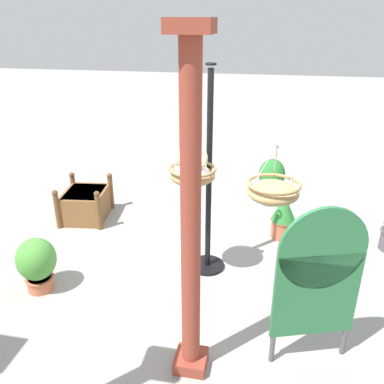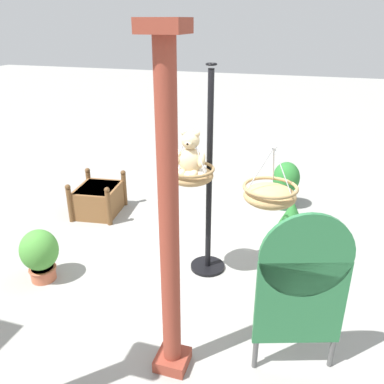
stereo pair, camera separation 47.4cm
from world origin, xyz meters
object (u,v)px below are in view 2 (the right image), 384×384
Objects in this scene: display_pole_central at (209,212)px; greenhouse_pillar_left at (169,230)px; hanging_basket_with_teddy at (191,174)px; potted_plant_tall_leafy at (40,254)px; teddy_bear at (190,156)px; display_sign_board at (303,284)px; potted_plant_conical_shrub at (291,221)px; hanging_basket_left_high at (270,194)px; wooden_planter_box at (99,199)px; potted_plant_trailing_ivy at (286,183)px.

greenhouse_pillar_left is (-0.11, 1.63, 0.64)m from display_pole_central.
hanging_basket_with_teddy is 2.10m from potted_plant_tall_leafy.
teddy_bear reaches higher than potted_plant_tall_leafy.
greenhouse_pillar_left is at bearing 93.70° from display_pole_central.
display_sign_board is at bearing 141.40° from hanging_basket_with_teddy.
display_sign_board is (-1.18, 1.31, 0.13)m from display_pole_central.
hanging_basket_left_high is at bearing 80.87° from potted_plant_conical_shrub.
teddy_bear is at bearing -3.88° from hanging_basket_left_high.
wooden_planter_box is at bearing -34.89° from display_sign_board.
greenhouse_pillar_left is at bearing 100.47° from hanging_basket_with_teddy.
display_sign_board is (-0.43, 0.98, -0.36)m from hanging_basket_left_high.
potted_plant_tall_leafy is 0.84× the size of potted_plant_trailing_ivy.
wooden_planter_box is at bearing -32.73° from teddy_bear.
greenhouse_pillar_left is 1.23m from display_sign_board.
greenhouse_pillar_left reaches higher than hanging_basket_left_high.
potted_plant_trailing_ivy is (0.19, -1.19, 0.10)m from potted_plant_conical_shrub.
potted_plant_trailing_ivy reaches higher than wooden_planter_box.
display_pole_central reaches higher than display_sign_board.
greenhouse_pillar_left is 3.99m from potted_plant_trailing_ivy.
display_pole_central reaches higher than hanging_basket_left_high.
display_pole_central is 1.76m from greenhouse_pillar_left.
teddy_bear is at bearing 90.00° from hanging_basket_with_teddy.
greenhouse_pillar_left reaches higher than potted_plant_trailing_ivy.
hanging_basket_left_high is at bearing -66.33° from display_sign_board.
potted_plant_tall_leafy is (1.89, 0.85, -0.44)m from display_pole_central.
teddy_bear is at bearing -37.96° from display_sign_board.
potted_plant_tall_leafy is at bearing 24.15° from display_pole_central.
greenhouse_pillar_left reaches higher than wooden_planter_box.
display_pole_central is 0.64m from hanging_basket_with_teddy.
teddy_bear is 0.96m from hanging_basket_left_high.
hanging_basket_left_high reaches higher than potted_plant_conical_shrub.
greenhouse_pillar_left reaches higher than potted_plant_tall_leafy.
potted_plant_trailing_ivy is at bearing -83.30° from display_sign_board.
display_sign_board is (-0.22, 2.29, 0.59)m from potted_plant_conical_shrub.
potted_plant_trailing_ivy is at bearing -110.86° from hanging_basket_with_teddy.
teddy_bear reaches higher than hanging_basket_left_high.
hanging_basket_with_teddy is (0.15, 0.25, 0.57)m from display_pole_central.
greenhouse_pillar_left is 3.70× the size of potted_plant_trailing_ivy.
display_pole_central reaches higher than potted_plant_trailing_ivy.
hanging_basket_with_teddy is 2.75m from potted_plant_trailing_ivy.
potted_plant_conical_shrub reaches higher than wooden_planter_box.
teddy_bear is at bearing 61.31° from display_pole_central.
hanging_basket_left_high is 0.41× the size of display_sign_board.
greenhouse_pillar_left is 3.68m from wooden_planter_box.
display_pole_central is 1.77m from display_sign_board.
hanging_basket_with_teddy is 0.91m from hanging_basket_left_high.
hanging_basket_with_teddy is at bearing -90.00° from teddy_bear.
display_sign_board is at bearing 142.04° from teddy_bear.
potted_plant_trailing_ivy is (-2.66, -3.02, 0.07)m from potted_plant_tall_leafy.
potted_plant_conical_shrub is 2.38m from display_sign_board.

